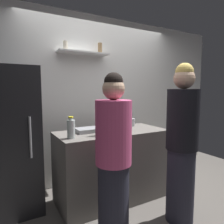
{
  "coord_description": "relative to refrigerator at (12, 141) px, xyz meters",
  "views": [
    {
      "loc": [
        -1.48,
        -1.81,
        1.46
      ],
      "look_at": [
        -0.18,
        0.52,
        1.17
      ],
      "focal_mm": 33.18,
      "sensor_mm": 36.0,
      "label": 1
    }
  ],
  "objects": [
    {
      "name": "person_pink_top",
      "position": [
        0.8,
        -1.01,
        -0.06
      ],
      "size": [
        0.34,
        0.34,
        1.62
      ],
      "rotation": [
        0.0,
        0.0,
        4.85
      ],
      "color": "#262633",
      "rests_on": "ground"
    },
    {
      "name": "back_wall_assembly",
      "position": [
        1.35,
        0.4,
        0.44
      ],
      "size": [
        4.8,
        0.32,
        2.6
      ],
      "color": "white",
      "rests_on": "ground"
    },
    {
      "name": "refrigerator",
      "position": [
        0.0,
        0.0,
        0.0
      ],
      "size": [
        0.6,
        0.64,
        1.72
      ],
      "color": "black",
      "rests_on": "ground"
    },
    {
      "name": "utensil_holder",
      "position": [
        1.6,
        -0.14,
        0.12
      ],
      "size": [
        0.11,
        0.11,
        0.22
      ],
      "color": "#B2B2B7",
      "rests_on": "counter"
    },
    {
      "name": "baking_pan",
      "position": [
        0.88,
        -0.24,
        0.09
      ],
      "size": [
        0.34,
        0.24,
        0.05
      ],
      "primitive_type": "cube",
      "color": "gray",
      "rests_on": "counter"
    },
    {
      "name": "wine_bottle_green_glass",
      "position": [
        0.91,
        -0.49,
        0.17
      ],
      "size": [
        0.08,
        0.08,
        0.31
      ],
      "color": "#19471E",
      "rests_on": "counter"
    },
    {
      "name": "water_bottle_plastic",
      "position": [
        0.57,
        -0.47,
        0.17
      ],
      "size": [
        0.09,
        0.09,
        0.25
      ],
      "color": "silver",
      "rests_on": "counter"
    },
    {
      "name": "wine_bottle_dark_glass",
      "position": [
        1.21,
        -0.24,
        0.19
      ],
      "size": [
        0.07,
        0.07,
        0.34
      ],
      "color": "black",
      "rests_on": "counter"
    },
    {
      "name": "counter",
      "position": [
        1.17,
        -0.33,
        -0.4
      ],
      "size": [
        1.44,
        0.66,
        0.92
      ],
      "primitive_type": "cube",
      "color": "#66605B",
      "rests_on": "ground"
    },
    {
      "name": "person_blonde",
      "position": [
        1.6,
        -1.12,
        0.01
      ],
      "size": [
        0.34,
        0.34,
        1.74
      ],
      "rotation": [
        0.0,
        0.0,
        4.27
      ],
      "color": "#262633",
      "rests_on": "ground"
    },
    {
      "name": "ground_plane",
      "position": [
        1.35,
        -0.85,
        -0.86
      ],
      "size": [
        5.28,
        5.28,
        0.0
      ],
      "primitive_type": "plane",
      "color": "#59544F"
    }
  ]
}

